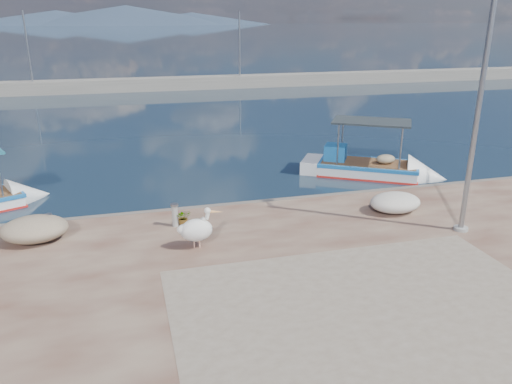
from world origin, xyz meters
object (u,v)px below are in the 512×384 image
at_px(lamp_post, 475,126).
at_px(bollard_near, 175,214).
at_px(boat_right, 367,170).
at_px(pelican, 197,229).

relative_size(lamp_post, bollard_near, 9.23).
bearing_deg(boat_right, pelican, -111.29).
height_order(boat_right, lamp_post, lamp_post).
bearing_deg(bollard_near, pelican, -75.82).
bearing_deg(pelican, lamp_post, 0.52).
bearing_deg(pelican, bollard_near, 110.65).
bearing_deg(boat_right, bollard_near, -120.49).
distance_m(boat_right, pelican, 11.09).
distance_m(lamp_post, bollard_near, 9.47).
distance_m(pelican, bollard_near, 1.83).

